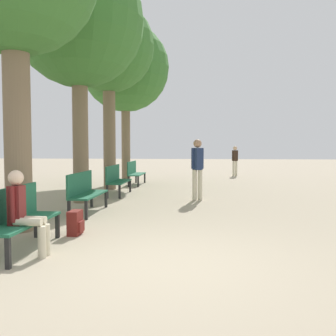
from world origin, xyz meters
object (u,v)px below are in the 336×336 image
object	(u,v)px
tree_row_3	(125,68)
pedestrian_near	(235,159)
bench_row_3	(135,171)
person_seated	(24,210)
backpack	(75,223)
tree_row_1	(79,23)
bench_row_0	(17,215)
pedestrian_mid	(197,166)
bench_row_2	(116,178)
bench_row_1	(85,190)
tree_row_2	(109,48)

from	to	relation	value
tree_row_3	pedestrian_near	size ratio (longest dim) A/B	4.38
bench_row_3	person_seated	bearing A→B (deg)	-88.63
tree_row_3	person_seated	bearing A→B (deg)	-85.64
backpack	tree_row_1	bearing A→B (deg)	106.91
backpack	person_seated	bearing A→B (deg)	-102.06
bench_row_0	pedestrian_mid	bearing A→B (deg)	64.62
tree_row_3	bench_row_3	bearing A→B (deg)	-64.35
bench_row_2	pedestrian_mid	bearing A→B (deg)	-19.85
bench_row_2	tree_row_3	xyz separation A→B (m)	(-0.61, 4.43, 4.33)
backpack	pedestrian_near	distance (m)	13.85
bench_row_0	tree_row_1	world-z (taller)	tree_row_1
bench_row_0	pedestrian_near	bearing A→B (deg)	73.04
bench_row_1	tree_row_1	world-z (taller)	tree_row_1
bench_row_1	bench_row_3	size ratio (longest dim) A/B	1.00
bench_row_3	tree_row_2	bearing A→B (deg)	-110.74
pedestrian_mid	tree_row_2	bearing A→B (deg)	141.82
bench_row_2	pedestrian_mid	xyz separation A→B (m)	(2.56, -0.93, 0.46)
bench_row_2	pedestrian_near	bearing A→B (deg)	61.35
bench_row_3	bench_row_2	bearing A→B (deg)	-90.00
tree_row_3	backpack	xyz separation A→B (m)	(1.12, -9.71, -4.66)
bench_row_2	backpack	xyz separation A→B (m)	(0.51, -5.28, -0.32)
tree_row_1	tree_row_2	world-z (taller)	tree_row_2
tree_row_1	bench_row_2	bearing A→B (deg)	69.35
bench_row_0	tree_row_1	xyz separation A→B (m)	(-0.61, 4.73, 4.30)
tree_row_3	bench_row_2	bearing A→B (deg)	-82.21
backpack	bench_row_1	bearing A→B (deg)	103.59
bench_row_1	pedestrian_near	distance (m)	12.00
tree_row_2	backpack	distance (m)	8.42
person_seated	pedestrian_mid	distance (m)	6.12
bench_row_3	pedestrian_mid	distance (m)	4.85
bench_row_0	pedestrian_mid	xyz separation A→B (m)	(2.56, 5.41, 0.46)
pedestrian_near	pedestrian_mid	bearing A→B (deg)	-101.45
tree_row_1	person_seated	size ratio (longest dim) A/B	5.47
tree_row_3	backpack	distance (m)	10.82
bench_row_1	pedestrian_near	bearing A→B (deg)	68.62
bench_row_2	person_seated	bearing A→B (deg)	-87.97
backpack	bench_row_2	bearing A→B (deg)	95.53
bench_row_1	pedestrian_mid	xyz separation A→B (m)	(2.56, 2.24, 0.46)
bench_row_0	person_seated	bearing A→B (deg)	-46.54
bench_row_3	tree_row_2	size ratio (longest dim) A/B	0.25
bench_row_3	backpack	bearing A→B (deg)	-86.54
bench_row_3	tree_row_3	world-z (taller)	tree_row_3
bench_row_1	backpack	size ratio (longest dim) A/B	4.01
pedestrian_mid	pedestrian_near	bearing A→B (deg)	78.55
bench_row_2	backpack	bearing A→B (deg)	-84.47
bench_row_2	tree_row_1	size ratio (longest dim) A/B	0.26
bench_row_2	bench_row_3	size ratio (longest dim) A/B	1.00
tree_row_1	tree_row_2	size ratio (longest dim) A/B	0.99
bench_row_1	tree_row_3	world-z (taller)	tree_row_3
bench_row_2	pedestrian_mid	world-z (taller)	pedestrian_mid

